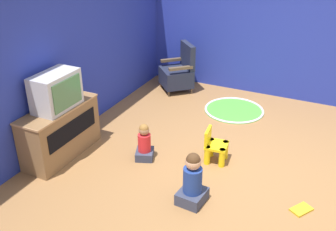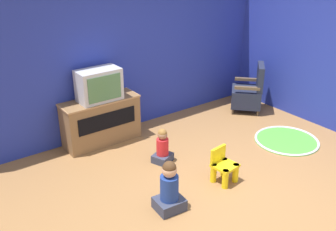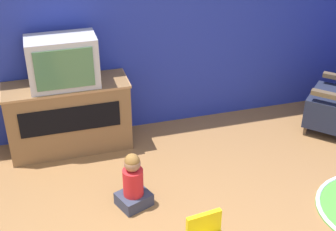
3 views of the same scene
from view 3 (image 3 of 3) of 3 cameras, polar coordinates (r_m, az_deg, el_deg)
name	(u,v)px [view 3 (image 3 of 3)]	position (r m, az deg, el deg)	size (l,w,h in m)	color
wall_back	(120,13)	(4.74, -5.90, 12.29)	(5.60, 0.12, 2.54)	#23339E
tv_cabinet	(69,116)	(4.75, -11.97, -0.01)	(1.21, 0.44, 0.72)	brown
television	(63,62)	(4.48, -12.71, 6.40)	(0.64, 0.37, 0.48)	#B7B7BC
child_watching_center	(133,184)	(3.99, -4.27, -8.27)	(0.33, 0.31, 0.52)	#33384C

